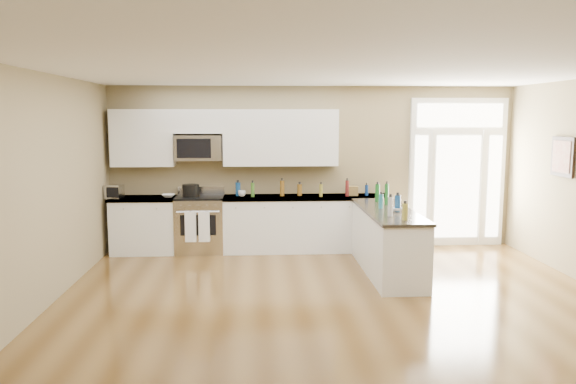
{
  "coord_description": "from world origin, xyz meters",
  "views": [
    {
      "loc": [
        -0.98,
        -5.71,
        2.28
      ],
      "look_at": [
        -0.55,
        2.0,
        1.24
      ],
      "focal_mm": 35.0,
      "sensor_mm": 36.0,
      "label": 1
    }
  ],
  "objects_px": {
    "peninsula_cabinet": "(387,243)",
    "stockpot": "(191,190)",
    "toaster_oven": "(114,192)",
    "kitchen_range": "(200,224)"
  },
  "relations": [
    {
      "from": "toaster_oven",
      "to": "peninsula_cabinet",
      "type": "bearing_deg",
      "value": -3.33
    },
    {
      "from": "kitchen_range",
      "to": "peninsula_cabinet",
      "type": "bearing_deg",
      "value": -26.81
    },
    {
      "from": "kitchen_range",
      "to": "stockpot",
      "type": "xyz_separation_m",
      "value": [
        -0.14,
        -0.0,
        0.58
      ]
    },
    {
      "from": "peninsula_cabinet",
      "to": "stockpot",
      "type": "bearing_deg",
      "value": 154.34
    },
    {
      "from": "peninsula_cabinet",
      "to": "toaster_oven",
      "type": "relative_size",
      "value": 8.69
    },
    {
      "from": "kitchen_range",
      "to": "stockpot",
      "type": "bearing_deg",
      "value": -178.9
    },
    {
      "from": "peninsula_cabinet",
      "to": "kitchen_range",
      "type": "bearing_deg",
      "value": 153.19
    },
    {
      "from": "peninsula_cabinet",
      "to": "stockpot",
      "type": "distance_m",
      "value": 3.4
    },
    {
      "from": "toaster_oven",
      "to": "stockpot",
      "type": "bearing_deg",
      "value": 18.69
    },
    {
      "from": "peninsula_cabinet",
      "to": "kitchen_range",
      "type": "xyz_separation_m",
      "value": [
        -2.87,
        1.45,
        0.04
      ]
    }
  ]
}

